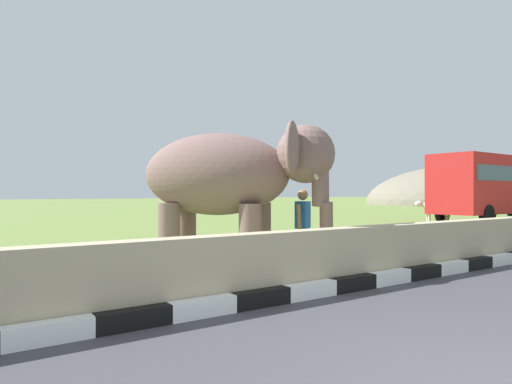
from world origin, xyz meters
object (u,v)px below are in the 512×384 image
Objects in this scene: bus_red at (489,183)px; cow_near at (437,206)px; elephant at (233,177)px; person_handler at (303,223)px.

cow_near is at bearing 165.12° from bus_red.
elephant reaches higher than person_handler.
person_handler is 18.43m from bus_red.
elephant is at bearing -159.48° from cow_near.
elephant is 2.30× the size of cow_near.
cow_near is (14.23, 6.36, -0.06)m from person_handler.
person_handler is 0.20× the size of bus_red.
bus_red is at bearing 17.31° from person_handler.
person_handler is 0.98× the size of cow_near.
elephant is at bearing -165.31° from bus_red.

